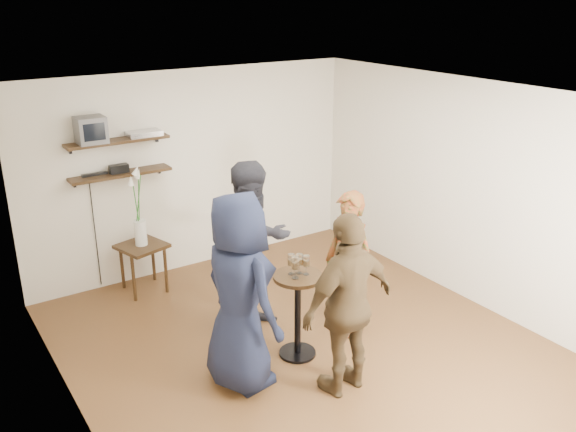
# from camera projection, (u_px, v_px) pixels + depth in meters

# --- Properties ---
(room) EXTENTS (4.58, 5.08, 2.68)m
(room) POSITION_uv_depth(u_px,v_px,m) (305.00, 230.00, 5.92)
(room) COLOR #4D2E19
(room) RESTS_ON ground
(shelf_upper) EXTENTS (1.20, 0.25, 0.04)m
(shelf_upper) POSITION_uv_depth(u_px,v_px,m) (117.00, 141.00, 7.07)
(shelf_upper) COLOR black
(shelf_upper) RESTS_ON room
(shelf_lower) EXTENTS (1.20, 0.25, 0.04)m
(shelf_lower) POSITION_uv_depth(u_px,v_px,m) (121.00, 174.00, 7.21)
(shelf_lower) COLOR black
(shelf_lower) RESTS_ON room
(crt_monitor) EXTENTS (0.32, 0.30, 0.30)m
(crt_monitor) POSITION_uv_depth(u_px,v_px,m) (90.00, 130.00, 6.86)
(crt_monitor) COLOR #59595B
(crt_monitor) RESTS_ON shelf_upper
(dvd_deck) EXTENTS (0.40, 0.24, 0.06)m
(dvd_deck) POSITION_uv_depth(u_px,v_px,m) (144.00, 134.00, 7.22)
(dvd_deck) COLOR silver
(dvd_deck) RESTS_ON shelf_upper
(radio) EXTENTS (0.22, 0.10, 0.10)m
(radio) POSITION_uv_depth(u_px,v_px,m) (119.00, 169.00, 7.18)
(radio) COLOR black
(radio) RESTS_ON shelf_lower
(power_strip) EXTENTS (0.30, 0.05, 0.03)m
(power_strip) POSITION_uv_depth(u_px,v_px,m) (95.00, 174.00, 7.09)
(power_strip) COLOR black
(power_strip) RESTS_ON shelf_lower
(side_table) EXTENTS (0.62, 0.62, 0.61)m
(side_table) POSITION_uv_depth(u_px,v_px,m) (142.00, 252.00, 7.39)
(side_table) COLOR black
(side_table) RESTS_ON room
(vase_lilies) EXTENTS (0.20, 0.20, 1.01)m
(vase_lilies) POSITION_uv_depth(u_px,v_px,m) (139.00, 220.00, 7.24)
(vase_lilies) COLOR white
(vase_lilies) RESTS_ON side_table
(drinks_table) EXTENTS (0.49, 0.49, 0.89)m
(drinks_table) POSITION_uv_depth(u_px,v_px,m) (298.00, 304.00, 6.03)
(drinks_table) COLOR black
(drinks_table) RESTS_ON room
(wine_glass_fl) EXTENTS (0.07, 0.07, 0.22)m
(wine_glass_fl) POSITION_uv_depth(u_px,v_px,m) (295.00, 264.00, 5.80)
(wine_glass_fl) COLOR silver
(wine_glass_fl) RESTS_ON drinks_table
(wine_glass_fr) EXTENTS (0.07, 0.07, 0.20)m
(wine_glass_fr) POSITION_uv_depth(u_px,v_px,m) (306.00, 262.00, 5.89)
(wine_glass_fr) COLOR silver
(wine_glass_fr) RESTS_ON drinks_table
(wine_glass_bl) EXTENTS (0.07, 0.07, 0.21)m
(wine_glass_bl) POSITION_uv_depth(u_px,v_px,m) (291.00, 261.00, 5.89)
(wine_glass_bl) COLOR silver
(wine_glass_bl) RESTS_ON drinks_table
(wine_glass_br) EXTENTS (0.07, 0.07, 0.20)m
(wine_glass_br) POSITION_uv_depth(u_px,v_px,m) (300.00, 260.00, 5.91)
(wine_glass_br) COLOR silver
(wine_glass_br) RESTS_ON drinks_table
(person_plaid) EXTENTS (0.45, 0.62, 1.59)m
(person_plaid) POSITION_uv_depth(u_px,v_px,m) (348.00, 264.00, 6.39)
(person_plaid) COLOR red
(person_plaid) RESTS_ON room
(person_dark) EXTENTS (1.00, 0.82, 1.89)m
(person_dark) POSITION_uv_depth(u_px,v_px,m) (254.00, 248.00, 6.40)
(person_dark) COLOR black
(person_dark) RESTS_ON room
(person_navy) EXTENTS (0.71, 0.99, 1.88)m
(person_navy) POSITION_uv_depth(u_px,v_px,m) (239.00, 293.00, 5.47)
(person_navy) COLOR black
(person_navy) RESTS_ON room
(person_brown) EXTENTS (1.05, 0.51, 1.73)m
(person_brown) POSITION_uv_depth(u_px,v_px,m) (348.00, 305.00, 5.41)
(person_brown) COLOR #45331D
(person_brown) RESTS_ON room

